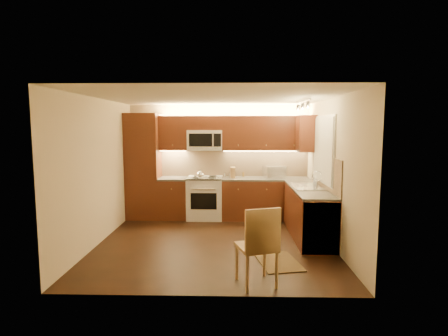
{
  "coord_description": "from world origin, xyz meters",
  "views": [
    {
      "loc": [
        0.32,
        -6.08,
        2.01
      ],
      "look_at": [
        0.15,
        0.55,
        1.25
      ],
      "focal_mm": 28.8,
      "sensor_mm": 36.0,
      "label": 1
    }
  ],
  "objects_px": {
    "stove": "(205,198)",
    "soap_bottle": "(316,181)",
    "knife_block": "(233,172)",
    "dining_chair": "(256,245)",
    "microwave": "(205,140)",
    "kettle": "(200,174)",
    "toaster_oven": "(274,172)",
    "sink": "(307,183)"
  },
  "relations": [
    {
      "from": "soap_bottle",
      "to": "knife_block",
      "type": "bearing_deg",
      "value": 169.36
    },
    {
      "from": "knife_block",
      "to": "sink",
      "type": "bearing_deg",
      "value": -42.83
    },
    {
      "from": "microwave",
      "to": "dining_chair",
      "type": "xyz_separation_m",
      "value": [
        0.92,
        -3.45,
        -1.2
      ]
    },
    {
      "from": "stove",
      "to": "microwave",
      "type": "bearing_deg",
      "value": 90.0
    },
    {
      "from": "soap_bottle",
      "to": "dining_chair",
      "type": "height_order",
      "value": "soap_bottle"
    },
    {
      "from": "sink",
      "to": "microwave",
      "type": "bearing_deg",
      "value": 147.79
    },
    {
      "from": "toaster_oven",
      "to": "dining_chair",
      "type": "height_order",
      "value": "toaster_oven"
    },
    {
      "from": "kettle",
      "to": "knife_block",
      "type": "distance_m",
      "value": 0.74
    },
    {
      "from": "toaster_oven",
      "to": "dining_chair",
      "type": "xyz_separation_m",
      "value": [
        -0.6,
        -3.4,
        -0.52
      ]
    },
    {
      "from": "microwave",
      "to": "sink",
      "type": "distance_m",
      "value": 2.48
    },
    {
      "from": "microwave",
      "to": "sink",
      "type": "bearing_deg",
      "value": -32.21
    },
    {
      "from": "stove",
      "to": "sink",
      "type": "height_order",
      "value": "sink"
    },
    {
      "from": "stove",
      "to": "sink",
      "type": "relative_size",
      "value": 1.07
    },
    {
      "from": "toaster_oven",
      "to": "dining_chair",
      "type": "relative_size",
      "value": 0.43
    },
    {
      "from": "dining_chair",
      "to": "toaster_oven",
      "type": "bearing_deg",
      "value": 62.01
    },
    {
      "from": "stove",
      "to": "soap_bottle",
      "type": "xyz_separation_m",
      "value": [
        2.21,
        -0.9,
        0.53
      ]
    },
    {
      "from": "toaster_oven",
      "to": "kettle",
      "type": "bearing_deg",
      "value": 174.46
    },
    {
      "from": "stove",
      "to": "soap_bottle",
      "type": "distance_m",
      "value": 2.44
    },
    {
      "from": "knife_block",
      "to": "dining_chair",
      "type": "height_order",
      "value": "knife_block"
    },
    {
      "from": "knife_block",
      "to": "soap_bottle",
      "type": "distance_m",
      "value": 1.85
    },
    {
      "from": "sink",
      "to": "kettle",
      "type": "distance_m",
      "value": 2.27
    },
    {
      "from": "soap_bottle",
      "to": "dining_chair",
      "type": "distance_m",
      "value": 2.78
    },
    {
      "from": "soap_bottle",
      "to": "microwave",
      "type": "bearing_deg",
      "value": 175.04
    },
    {
      "from": "stove",
      "to": "knife_block",
      "type": "height_order",
      "value": "knife_block"
    },
    {
      "from": "stove",
      "to": "microwave",
      "type": "height_order",
      "value": "microwave"
    },
    {
      "from": "sink",
      "to": "soap_bottle",
      "type": "height_order",
      "value": "soap_bottle"
    },
    {
      "from": "toaster_oven",
      "to": "soap_bottle",
      "type": "xyz_separation_m",
      "value": [
        0.69,
        -0.98,
        -0.05
      ]
    },
    {
      "from": "knife_block",
      "to": "stove",
      "type": "bearing_deg",
      "value": -177.82
    },
    {
      "from": "kettle",
      "to": "dining_chair",
      "type": "height_order",
      "value": "kettle"
    },
    {
      "from": "knife_block",
      "to": "soap_bottle",
      "type": "height_order",
      "value": "knife_block"
    },
    {
      "from": "soap_bottle",
      "to": "dining_chair",
      "type": "xyz_separation_m",
      "value": [
        -1.29,
        -2.42,
        -0.47
      ]
    },
    {
      "from": "stove",
      "to": "toaster_oven",
      "type": "bearing_deg",
      "value": 3.28
    },
    {
      "from": "dining_chair",
      "to": "soap_bottle",
      "type": "bearing_deg",
      "value": 44.02
    },
    {
      "from": "microwave",
      "to": "toaster_oven",
      "type": "bearing_deg",
      "value": -1.81
    },
    {
      "from": "kettle",
      "to": "dining_chair",
      "type": "relative_size",
      "value": 0.19
    },
    {
      "from": "microwave",
      "to": "knife_block",
      "type": "distance_m",
      "value": 0.94
    },
    {
      "from": "dining_chair",
      "to": "sink",
      "type": "bearing_deg",
      "value": 45.75
    },
    {
      "from": "microwave",
      "to": "kettle",
      "type": "xyz_separation_m",
      "value": [
        -0.08,
        -0.36,
        -0.7
      ]
    },
    {
      "from": "stove",
      "to": "soap_bottle",
      "type": "relative_size",
      "value": 5.34
    },
    {
      "from": "kettle",
      "to": "toaster_oven",
      "type": "xyz_separation_m",
      "value": [
        1.6,
        0.31,
        0.01
      ]
    },
    {
      "from": "stove",
      "to": "microwave",
      "type": "xyz_separation_m",
      "value": [
        0.0,
        0.14,
        1.26
      ]
    },
    {
      "from": "toaster_oven",
      "to": "soap_bottle",
      "type": "bearing_deg",
      "value": -71.5
    }
  ]
}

